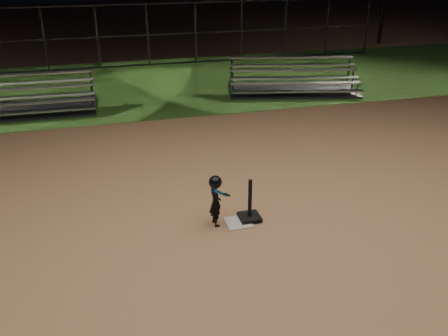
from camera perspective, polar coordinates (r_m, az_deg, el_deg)
ground at (r=8.69m, az=1.72°, el=-6.58°), size 80.00×80.00×0.00m
grass_strip at (r=17.81m, az=-7.65°, el=9.96°), size 60.00×8.00×0.01m
home_plate at (r=8.69m, az=1.72°, el=-6.52°), size 0.45×0.45×0.02m
batting_tee at (r=8.73m, az=3.07°, el=-5.19°), size 0.38×0.38×0.78m
child_batter at (r=8.40m, az=-1.01°, el=-3.74°), size 0.42×0.52×0.96m
bleacher_left at (r=15.67m, az=-22.67°, el=6.95°), size 4.17×2.09×1.01m
bleacher_right at (r=16.79m, az=8.20°, el=9.76°), size 4.67×3.01×1.06m
backstop_fence at (r=20.47m, az=-9.08°, el=15.39°), size 20.08×0.08×2.50m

